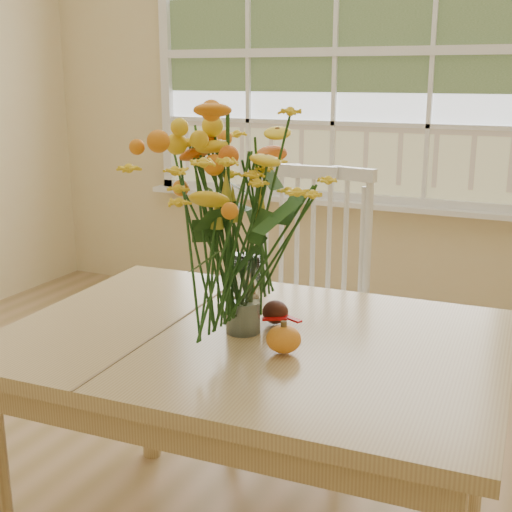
% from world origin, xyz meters
% --- Properties ---
extents(floor, '(4.00, 4.50, 0.01)m').
position_xyz_m(floor, '(0.00, 0.00, -0.01)').
color(floor, '#9A7B4A').
rests_on(floor, ground).
extents(wall_back, '(4.00, 0.02, 2.70)m').
position_xyz_m(wall_back, '(0.00, 2.25, 1.35)').
color(wall_back, beige).
rests_on(wall_back, floor).
extents(window, '(2.42, 0.12, 1.74)m').
position_xyz_m(window, '(0.00, 2.21, 1.53)').
color(window, silver).
rests_on(window, wall_back).
extents(dining_table, '(1.40, 1.03, 0.73)m').
position_xyz_m(dining_table, '(0.55, -0.04, 0.64)').
color(dining_table, tan).
rests_on(dining_table, floor).
extents(windsor_chair, '(0.53, 0.51, 1.05)m').
position_xyz_m(windsor_chair, '(0.40, 0.76, 0.59)').
color(windsor_chair, white).
rests_on(windsor_chair, floor).
extents(flower_vase, '(0.46, 0.46, 0.54)m').
position_xyz_m(flower_vase, '(0.52, -0.04, 1.05)').
color(flower_vase, white).
rests_on(flower_vase, dining_table).
extents(pumpkin, '(0.09, 0.09, 0.07)m').
position_xyz_m(pumpkin, '(0.68, -0.13, 0.76)').
color(pumpkin, orange).
rests_on(pumpkin, dining_table).
extents(turkey_figurine, '(0.09, 0.08, 0.10)m').
position_xyz_m(turkey_figurine, '(0.46, 0.05, 0.77)').
color(turkey_figurine, '#CCB78C').
rests_on(turkey_figurine, dining_table).
extents(dark_gourd, '(0.13, 0.08, 0.07)m').
position_xyz_m(dark_gourd, '(0.58, 0.05, 0.76)').
color(dark_gourd, '#38160F').
rests_on(dark_gourd, dining_table).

